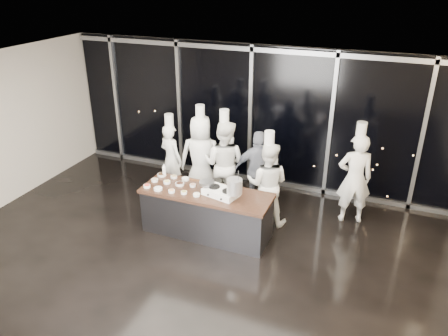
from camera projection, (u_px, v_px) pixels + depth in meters
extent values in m
plane|color=black|center=(186.00, 259.00, 7.71)|extent=(9.00, 9.00, 0.00)
cube|color=beige|center=(252.00, 115.00, 9.98)|extent=(9.00, 0.02, 3.20)
cube|color=beige|center=(14.00, 331.00, 4.09)|extent=(9.00, 0.02, 3.20)
cube|color=silver|center=(178.00, 80.00, 6.36)|extent=(9.00, 7.00, 0.02)
cube|color=black|center=(251.00, 116.00, 9.93)|extent=(8.90, 0.04, 3.18)
cube|color=gray|center=(252.00, 49.00, 9.25)|extent=(8.90, 0.08, 0.10)
cube|color=gray|center=(249.00, 178.00, 10.54)|extent=(8.90, 0.08, 0.10)
cube|color=gray|center=(116.00, 100.00, 11.10)|extent=(0.08, 0.08, 3.20)
cube|color=gray|center=(180.00, 108.00, 10.49)|extent=(0.08, 0.08, 3.20)
cube|color=gray|center=(250.00, 117.00, 9.88)|extent=(0.08, 0.08, 3.20)
cube|color=gray|center=(331.00, 127.00, 9.28)|extent=(0.08, 0.08, 3.20)
cube|color=gray|center=(422.00, 138.00, 8.67)|extent=(0.08, 0.08, 3.20)
cube|color=#343438|center=(207.00, 214.00, 8.29)|extent=(2.40, 0.80, 0.84)
cube|color=#40251B|center=(206.00, 193.00, 8.10)|extent=(2.46, 0.86, 0.06)
cube|color=white|center=(221.00, 192.00, 7.95)|extent=(0.69, 0.52, 0.12)
cylinder|color=black|center=(214.00, 187.00, 8.00)|extent=(0.25, 0.25, 0.02)
cylinder|color=black|center=(228.00, 191.00, 7.84)|extent=(0.25, 0.25, 0.02)
cylinder|color=black|center=(208.00, 195.00, 7.88)|extent=(0.04, 0.03, 0.04)
cylinder|color=black|center=(221.00, 199.00, 7.73)|extent=(0.04, 0.03, 0.04)
cylinder|color=gray|center=(207.00, 183.00, 8.06)|extent=(0.35, 0.35, 0.05)
cube|color=#4C2B14|center=(196.00, 179.00, 8.19)|extent=(0.21, 0.08, 0.02)
cylinder|color=silver|center=(235.00, 186.00, 7.69)|extent=(0.33, 0.33, 0.28)
cylinder|color=white|center=(147.00, 186.00, 8.25)|extent=(0.13, 0.13, 0.04)
cylinder|color=#EC3B27|center=(147.00, 185.00, 8.24)|extent=(0.11, 0.11, 0.01)
cylinder|color=white|center=(155.00, 180.00, 8.48)|extent=(0.13, 0.13, 0.04)
cylinder|color=tan|center=(155.00, 179.00, 8.47)|extent=(0.11, 0.11, 0.01)
cylinder|color=white|center=(161.00, 175.00, 8.69)|extent=(0.16, 0.16, 0.04)
cylinder|color=#372210|center=(161.00, 174.00, 8.68)|extent=(0.13, 0.13, 0.01)
cylinder|color=white|center=(158.00, 189.00, 8.15)|extent=(0.16, 0.16, 0.04)
cylinder|color=white|center=(158.00, 188.00, 8.14)|extent=(0.13, 0.13, 0.01)
cylinder|color=white|center=(167.00, 182.00, 8.40)|extent=(0.13, 0.13, 0.04)
cylinder|color=#E1D570|center=(167.00, 181.00, 8.39)|extent=(0.11, 0.11, 0.01)
cylinder|color=white|center=(174.00, 177.00, 8.61)|extent=(0.13, 0.13, 0.04)
cylinder|color=tan|center=(174.00, 176.00, 8.60)|extent=(0.10, 0.10, 0.01)
cylinder|color=white|center=(172.00, 191.00, 8.06)|extent=(0.12, 0.12, 0.04)
cylinder|color=#EC9F61|center=(172.00, 190.00, 8.06)|extent=(0.10, 0.10, 0.01)
cylinder|color=white|center=(180.00, 184.00, 8.33)|extent=(0.17, 0.17, 0.04)
cylinder|color=black|center=(180.00, 183.00, 8.32)|extent=(0.14, 0.14, 0.01)
cylinder|color=white|center=(185.00, 179.00, 8.52)|extent=(0.14, 0.14, 0.04)
cylinder|color=white|center=(185.00, 178.00, 8.52)|extent=(0.12, 0.12, 0.01)
cylinder|color=white|center=(184.00, 193.00, 8.01)|extent=(0.11, 0.11, 0.04)
cylinder|color=#A49741|center=(184.00, 192.00, 8.01)|extent=(0.09, 0.09, 0.01)
cylinder|color=white|center=(193.00, 185.00, 8.27)|extent=(0.12, 0.12, 0.04)
cylinder|color=tan|center=(193.00, 185.00, 8.27)|extent=(0.09, 0.09, 0.01)
cylinder|color=white|center=(197.00, 195.00, 7.94)|extent=(0.13, 0.13, 0.04)
cylinder|color=beige|center=(197.00, 194.00, 7.93)|extent=(0.10, 0.10, 0.01)
cylinder|color=white|center=(164.00, 172.00, 8.66)|extent=(0.07, 0.07, 0.20)
cone|color=white|center=(164.00, 166.00, 8.60)|extent=(0.06, 0.06, 0.07)
imported|color=white|center=(171.00, 159.00, 9.66)|extent=(0.69, 0.57, 1.63)
cylinder|color=white|center=(169.00, 120.00, 9.27)|extent=(0.24, 0.24, 0.26)
imported|color=white|center=(201.00, 158.00, 9.41)|extent=(1.06, 0.84, 1.89)
cylinder|color=white|center=(200.00, 111.00, 8.97)|extent=(0.24, 0.24, 0.26)
imported|color=white|center=(224.00, 164.00, 9.11)|extent=(0.92, 0.72, 1.90)
cylinder|color=white|center=(224.00, 116.00, 8.67)|extent=(0.19, 0.19, 0.26)
imported|color=#141E37|center=(259.00, 171.00, 8.97)|extent=(1.07, 0.59, 1.73)
imported|color=white|center=(267.00, 184.00, 8.48)|extent=(0.90, 0.74, 1.71)
cylinder|color=white|center=(269.00, 138.00, 8.08)|extent=(0.21, 0.21, 0.26)
imported|color=white|center=(354.00, 179.00, 8.52)|extent=(0.79, 0.64, 1.86)
cylinder|color=white|center=(362.00, 129.00, 8.09)|extent=(0.24, 0.24, 0.26)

